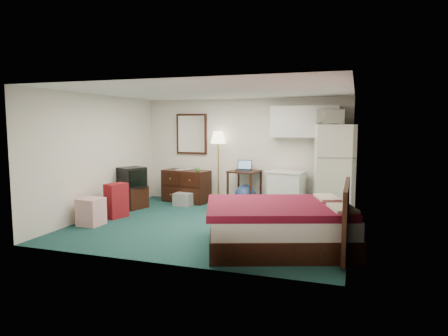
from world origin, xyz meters
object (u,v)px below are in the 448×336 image
(desk, at_px, (244,188))
(tv_stand, at_px, (133,197))
(fridge, at_px, (334,169))
(kitchen_counter, at_px, (287,190))
(bed, at_px, (279,226))
(suitcase, at_px, (116,201))
(floor_lamp, at_px, (218,167))
(dresser, at_px, (186,186))

(desk, height_order, tv_stand, desk)
(fridge, xyz_separation_m, tv_stand, (-4.33, -0.89, -0.70))
(kitchen_counter, xyz_separation_m, bed, (0.37, -2.90, -0.07))
(tv_stand, distance_m, suitcase, 0.93)
(floor_lamp, relative_size, desk, 2.11)
(tv_stand, bearing_deg, fridge, 28.43)
(bed, distance_m, suitcase, 3.63)
(fridge, bearing_deg, floor_lamp, 162.25)
(tv_stand, bearing_deg, desk, 43.06)
(fridge, bearing_deg, kitchen_counter, 159.69)
(floor_lamp, bearing_deg, fridge, -7.74)
(suitcase, bearing_deg, fridge, 41.27)
(desk, bearing_deg, dresser, -167.44)
(suitcase, bearing_deg, kitchen_counter, 50.17)
(desk, height_order, fridge, fridge)
(desk, bearing_deg, fridge, 2.60)
(fridge, height_order, bed, fridge)
(kitchen_counter, bearing_deg, desk, -174.35)
(kitchen_counter, bearing_deg, fridge, -0.99)
(bed, xyz_separation_m, suitcase, (-3.51, 0.92, 0.01))
(dresser, xyz_separation_m, tv_stand, (-0.85, -1.06, -0.14))
(desk, height_order, bed, desk)
(kitchen_counter, bearing_deg, tv_stand, -152.77)
(fridge, height_order, tv_stand, fridge)
(fridge, xyz_separation_m, suitcase, (-4.16, -1.79, -0.60))
(floor_lamp, bearing_deg, desk, -9.81)
(floor_lamp, relative_size, kitchen_counter, 2.11)
(floor_lamp, relative_size, tv_stand, 3.20)
(kitchen_counter, distance_m, tv_stand, 3.49)
(dresser, distance_m, fridge, 3.53)
(desk, xyz_separation_m, fridge, (2.03, -0.25, 0.54))
(desk, bearing_deg, floor_lamp, 179.81)
(kitchen_counter, bearing_deg, dresser, -170.45)
(bed, bearing_deg, dresser, 115.25)
(dresser, relative_size, bed, 0.54)
(dresser, distance_m, bed, 4.05)
(dresser, bearing_deg, desk, 13.58)
(kitchen_counter, xyz_separation_m, fridge, (1.02, -0.19, 0.54))
(bed, bearing_deg, suitcase, 146.14)
(fridge, bearing_deg, desk, 162.96)
(dresser, height_order, suitcase, dresser)
(fridge, xyz_separation_m, bed, (-0.65, -2.72, -0.61))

